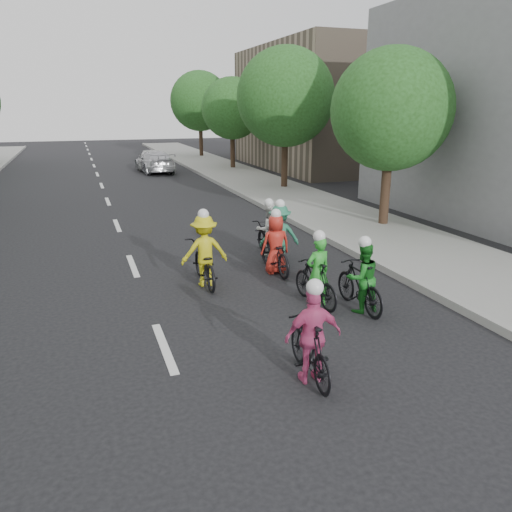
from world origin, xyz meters
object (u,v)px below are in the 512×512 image
cyclist_4 (361,282)px  cyclist_2 (279,239)px  cyclist_5 (311,343)px  cyclist_3 (268,235)px  cyclist_0 (204,257)px  follow_car_lead (155,162)px  follow_car_trail (151,159)px  cyclist_1 (316,279)px  cyclist_6 (275,250)px

cyclist_4 → cyclist_2: bearing=-84.6°
cyclist_5 → cyclist_3: bearing=-101.4°
cyclist_0 → follow_car_lead: cyclist_0 is taller
cyclist_3 → cyclist_5: bearing=76.6°
cyclist_2 → cyclist_5: (-1.77, -5.66, -0.08)m
cyclist_2 → follow_car_trail: (-0.08, 22.73, 0.01)m
cyclist_0 → cyclist_4: 3.72m
cyclist_5 → follow_car_lead: size_ratio=0.36×
cyclist_0 → cyclist_1: cyclist_0 is taller
cyclist_0 → follow_car_trail: cyclist_0 is taller
cyclist_3 → cyclist_1: bearing=86.3°
cyclist_6 → follow_car_lead: (0.22, 21.56, 0.09)m
follow_car_lead → follow_car_trail: bearing=-95.8°
cyclist_1 → follow_car_trail: 25.66m
cyclist_6 → follow_car_trail: (0.28, 23.31, 0.11)m
cyclist_5 → cyclist_6: (1.41, 5.08, -0.02)m
cyclist_3 → cyclist_4: (0.35, -4.42, 0.03)m
cyclist_1 → cyclist_2: (0.34, 2.93, 0.11)m
cyclist_1 → cyclist_3: size_ratio=0.94×
cyclist_1 → cyclist_4: 0.93m
cyclist_3 → cyclist_6: bearing=77.2°
cyclist_2 → cyclist_4: 3.53m
cyclist_2 → cyclist_6: 0.69m
cyclist_4 → follow_car_lead: (-0.52, 24.48, 0.07)m
cyclist_2 → cyclist_0: bearing=31.4°
cyclist_2 → follow_car_lead: bearing=-79.8°
cyclist_6 → follow_car_lead: size_ratio=0.41×
cyclist_2 → follow_car_trail: 22.73m
cyclist_0 → cyclist_6: bearing=-170.0°
cyclist_3 → cyclist_5: size_ratio=1.05×
cyclist_0 → cyclist_5: (0.50, -4.77, -0.06)m
cyclist_4 → cyclist_6: bearing=-76.6°
cyclist_4 → cyclist_3: bearing=-86.4°
cyclist_6 → follow_car_trail: 23.31m
cyclist_2 → cyclist_6: bearing=68.3°
cyclist_3 → cyclist_6: 1.55m
cyclist_2 → follow_car_trail: cyclist_2 is taller
cyclist_1 → cyclist_2: 2.96m
cyclist_4 → cyclist_6: size_ratio=0.90×
cyclist_4 → cyclist_5: (-2.16, -2.15, -0.00)m
cyclist_6 → follow_car_lead: 21.56m
cyclist_0 → follow_car_lead: size_ratio=0.41×
cyclist_2 → cyclist_4: size_ratio=1.02×
cyclist_4 → follow_car_trail: (-0.47, 26.24, 0.09)m
cyclist_1 → cyclist_5: (-1.43, -2.73, 0.03)m
cyclist_4 → follow_car_trail: size_ratio=0.42×
cyclist_0 → cyclist_3: bearing=-141.0°
cyclist_4 → cyclist_0: bearing=-45.5°
cyclist_6 → follow_car_trail: bearing=-89.7°
cyclist_5 → follow_car_trail: cyclist_5 is taller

